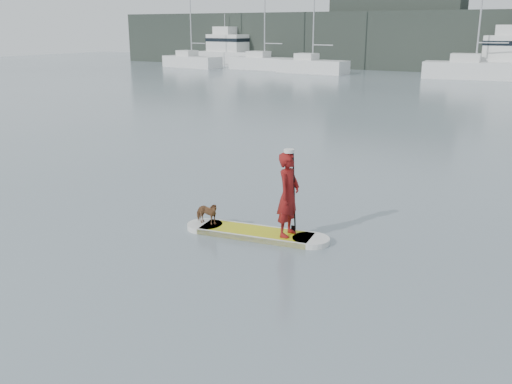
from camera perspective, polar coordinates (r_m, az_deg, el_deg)
The scene contains 13 objects.
ground at distance 14.08m, azimuth -15.84°, elevation -2.70°, with size 140.00×140.00×0.00m, color slate.
paddleboard at distance 12.52m, azimuth 0.00°, elevation -4.13°, with size 3.27×1.20×0.12m.
paddler at distance 11.99m, azimuth 3.25°, elevation -0.26°, with size 0.66×0.43×1.80m, color maroon.
white_cap at distance 11.76m, azimuth 3.33°, elevation 4.12°, with size 0.22×0.22×0.07m, color silver.
dog at distance 12.88m, azimuth -4.97°, elevation -2.11°, with size 0.28×0.61×0.52m, color #522F1C.
paddle at distance 12.25m, azimuth 3.81°, elevation -1.00°, with size 0.10×0.30×2.00m.
sailboat_a at distance 66.22m, azimuth -6.47°, elevation 12.91°, with size 7.58×3.41×10.61m.
sailboat_b at distance 62.38m, azimuth 0.81°, elevation 12.87°, with size 8.01×2.95×11.68m.
sailboat_c at distance 57.87m, azimuth 5.62°, elevation 12.49°, with size 7.26×2.94×10.17m.
sailboat_d at distance 54.54m, azimuth 20.98°, elevation 11.47°, with size 8.96×3.71×12.82m.
motor_yacht_b at distance 69.70m, azimuth -2.52°, elevation 13.90°, with size 9.26×4.35×5.88m.
shore_mass at distance 62.84m, azimuth 22.38°, elevation 13.73°, with size 90.00×6.00×6.00m, color #212924.
shore_building_west at distance 66.10m, azimuth 13.79°, elevation 15.82°, with size 14.00×4.00×9.00m, color #212924.
Camera 1 is at (9.85, -9.05, 4.41)m, focal length 40.00 mm.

